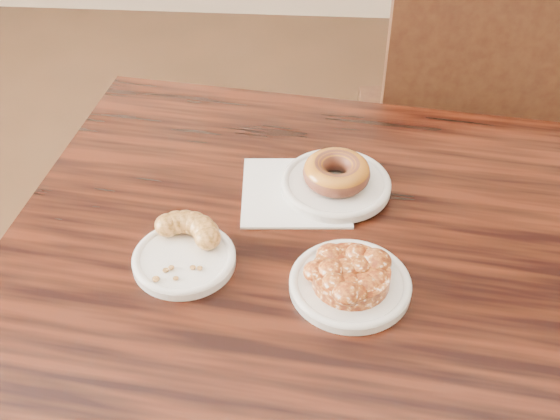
# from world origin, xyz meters

# --- Properties ---
(cafe_table) EXTENTS (0.93, 0.93, 0.75)m
(cafe_table) POSITION_xyz_m (0.06, 0.20, 0.38)
(cafe_table) COLOR black
(cafe_table) RESTS_ON floor
(chair_far) EXTENTS (0.47, 0.47, 0.90)m
(chair_far) POSITION_xyz_m (0.40, 0.93, 0.45)
(chair_far) COLOR black
(chair_far) RESTS_ON floor
(napkin) EXTENTS (0.18, 0.18, 0.00)m
(napkin) POSITION_xyz_m (0.06, 0.34, 0.75)
(napkin) COLOR white
(napkin) RESTS_ON cafe_table
(plate_donut) EXTENTS (0.17, 0.17, 0.01)m
(plate_donut) POSITION_xyz_m (0.12, 0.35, 0.76)
(plate_donut) COLOR white
(plate_donut) RESTS_ON napkin
(plate_cruller) EXTENTS (0.14, 0.14, 0.01)m
(plate_cruller) POSITION_xyz_m (-0.09, 0.18, 0.76)
(plate_cruller) COLOR white
(plate_cruller) RESTS_ON cafe_table
(plate_fritter) EXTENTS (0.16, 0.16, 0.01)m
(plate_fritter) POSITION_xyz_m (0.14, 0.14, 0.76)
(plate_fritter) COLOR silver
(plate_fritter) RESTS_ON cafe_table
(glazed_donut) EXTENTS (0.10, 0.10, 0.04)m
(glazed_donut) POSITION_xyz_m (0.12, 0.35, 0.78)
(glazed_donut) COLOR #955715
(glazed_donut) RESTS_ON plate_donut
(apple_fritter) EXTENTS (0.14, 0.14, 0.03)m
(apple_fritter) POSITION_xyz_m (0.14, 0.14, 0.78)
(apple_fritter) COLOR #471607
(apple_fritter) RESTS_ON plate_fritter
(cruller_fragment) EXTENTS (0.12, 0.12, 0.03)m
(cruller_fragment) POSITION_xyz_m (-0.09, 0.18, 0.78)
(cruller_fragment) COLOR brown
(cruller_fragment) RESTS_ON plate_cruller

